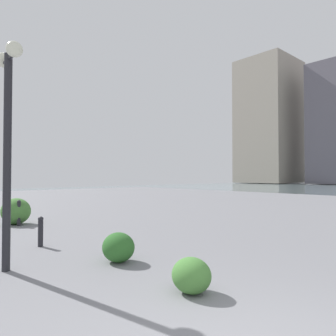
% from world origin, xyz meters
% --- Properties ---
extents(building_highrise, '(11.81, 13.14, 28.91)m').
position_xyz_m(building_highrise, '(37.60, -65.74, 14.46)').
color(building_highrise, '#9E9384').
rests_on(building_highrise, ground).
extents(lamppost, '(0.98, 0.28, 4.08)m').
position_xyz_m(lamppost, '(4.79, 0.67, 2.71)').
color(lamppost, '#232328').
rests_on(lamppost, ground).
extents(bollard_near, '(0.13, 0.13, 0.73)m').
position_xyz_m(bollard_near, '(6.33, -0.51, 0.38)').
color(bollard_near, '#232328').
rests_on(bollard_near, ground).
extents(bollard_mid, '(0.13, 0.13, 0.88)m').
position_xyz_m(bollard_mid, '(9.98, -1.11, 0.46)').
color(bollard_mid, '#232328').
rests_on(bollard_mid, ground).
extents(shrub_low, '(1.08, 0.97, 0.92)m').
position_xyz_m(shrub_low, '(10.41, -1.14, 0.46)').
color(shrub_low, '#477F38').
rests_on(shrub_low, ground).
extents(shrub_round, '(0.61, 0.55, 0.52)m').
position_xyz_m(shrub_round, '(1.81, -1.04, 0.26)').
color(shrub_round, '#477F38').
rests_on(shrub_round, ground).
extents(shrub_wide, '(0.69, 0.62, 0.59)m').
position_xyz_m(shrub_wide, '(3.92, -1.16, 0.29)').
color(shrub_wide, '#2D6628').
rests_on(shrub_wide, ground).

